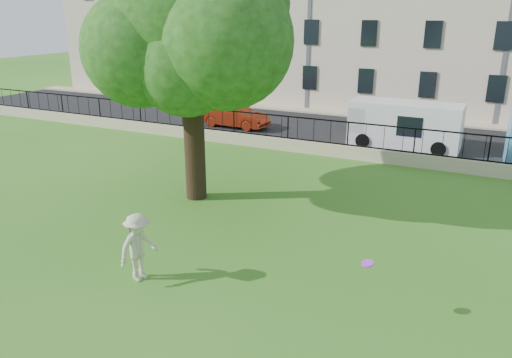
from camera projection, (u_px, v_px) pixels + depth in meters
The scene contains 11 objects.
ground at pixel (217, 271), 13.22m from camera, with size 120.00×120.00×0.00m, color #34701A.
retaining_wall at pixel (347, 152), 23.32m from camera, with size 50.00×0.40×0.60m, color tan.
iron_railing at pixel (348, 134), 23.05m from camera, with size 50.00×0.05×1.13m.
street at pixel (371, 136), 27.42m from camera, with size 60.00×9.00×0.01m, color black.
sidewalk at pixel (391, 118), 31.82m from camera, with size 60.00×1.40×0.12m, color tan.
building_row at pixel (417, 5), 34.44m from camera, with size 56.40×10.40×13.80m.
tree at pixel (187, 20), 16.58m from camera, with size 7.82×6.02×9.54m.
man at pixel (138, 247), 12.57m from camera, with size 1.16×0.67×1.80m, color beige.
frisbee at pixel (367, 263), 10.89m from camera, with size 0.27×0.27×0.03m, color #B729EB.
red_sedan at pixel (235, 116), 29.35m from camera, with size 1.42×4.08×1.34m, color #9D2C13.
white_van at pixel (405, 125), 24.96m from camera, with size 5.36×2.09×2.25m, color silver.
Camera 1 is at (6.09, -10.08, 6.56)m, focal length 35.00 mm.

